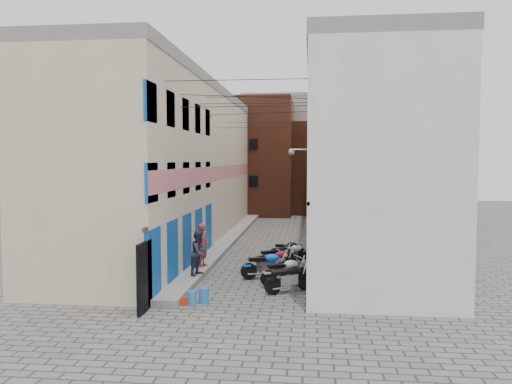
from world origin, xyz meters
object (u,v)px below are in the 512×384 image
(motorcycle_a, at_px, (289,277))
(red_crate, at_px, (183,301))
(motorcycle_f, at_px, (292,252))
(water_jug_far, at_px, (204,296))
(person_b, at_px, (199,253))
(motorcycle_g, at_px, (288,249))
(motorcycle_b, at_px, (286,270))
(motorcycle_e, at_px, (275,255))
(water_jug_near, at_px, (192,298))
(motorcycle_d, at_px, (277,260))
(motorcycle_c, at_px, (266,264))
(person_a, at_px, (203,245))

(motorcycle_a, xyz_separation_m, red_crate, (-3.42, -1.88, -0.45))
(motorcycle_f, bearing_deg, water_jug_far, -18.11)
(person_b, bearing_deg, motorcycle_f, -24.21)
(motorcycle_f, height_order, motorcycle_g, motorcycle_f)
(motorcycle_a, height_order, motorcycle_f, motorcycle_a)
(water_jug_far, bearing_deg, motorcycle_f, 68.27)
(motorcycle_b, distance_m, motorcycle_e, 3.08)
(motorcycle_a, relative_size, motorcycle_b, 0.98)
(water_jug_near, bearing_deg, motorcycle_g, 70.19)
(motorcycle_g, xyz_separation_m, water_jug_near, (-2.80, -7.78, -0.28))
(motorcycle_g, bearing_deg, motorcycle_d, -16.06)
(motorcycle_b, relative_size, water_jug_near, 4.40)
(motorcycle_d, bearing_deg, motorcycle_c, -52.01)
(water_jug_near, bearing_deg, red_crate, 180.00)
(motorcycle_e, xyz_separation_m, motorcycle_g, (0.49, 1.91, -0.04))
(motorcycle_f, xyz_separation_m, water_jug_far, (-2.66, -6.66, -0.27))
(water_jug_near, bearing_deg, motorcycle_e, 68.45)
(motorcycle_d, bearing_deg, red_crate, -62.96)
(motorcycle_b, bearing_deg, motorcycle_a, -17.85)
(person_a, bearing_deg, motorcycle_g, -42.76)
(motorcycle_d, height_order, water_jug_near, motorcycle_d)
(person_b, distance_m, red_crate, 3.34)
(motorcycle_f, bearing_deg, red_crate, -22.29)
(motorcycle_b, height_order, motorcycle_e, motorcycle_b)
(motorcycle_g, bearing_deg, red_crate, -31.44)
(motorcycle_c, height_order, water_jug_far, motorcycle_c)
(person_a, bearing_deg, motorcycle_e, -62.84)
(motorcycle_b, relative_size, person_a, 1.11)
(red_crate, bearing_deg, person_a, 93.96)
(motorcycle_b, distance_m, motorcycle_d, 2.14)
(person_a, distance_m, red_crate, 4.80)
(motorcycle_g, bearing_deg, person_b, -44.97)
(motorcycle_c, height_order, water_jug_near, motorcycle_c)
(motorcycle_b, distance_m, person_b, 3.45)
(water_jug_far, bearing_deg, motorcycle_g, 72.17)
(motorcycle_d, bearing_deg, motorcycle_g, 140.09)
(motorcycle_e, height_order, person_a, person_a)
(motorcycle_d, xyz_separation_m, motorcycle_f, (0.53, 1.91, -0.04))
(motorcycle_c, bearing_deg, water_jug_near, -48.17)
(motorcycle_e, relative_size, person_a, 1.04)
(motorcycle_c, bearing_deg, person_a, -126.05)
(motorcycle_g, distance_m, person_b, 5.68)
(person_b, bearing_deg, water_jug_far, -145.35)
(water_jug_near, relative_size, water_jug_far, 0.90)
(motorcycle_b, distance_m, water_jug_near, 4.11)
(person_a, distance_m, water_jug_near, 4.81)
(motorcycle_f, relative_size, water_jug_near, 3.92)
(motorcycle_d, relative_size, motorcycle_f, 1.07)
(motorcycle_f, bearing_deg, person_a, -55.57)
(motorcycle_d, bearing_deg, person_a, -118.57)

